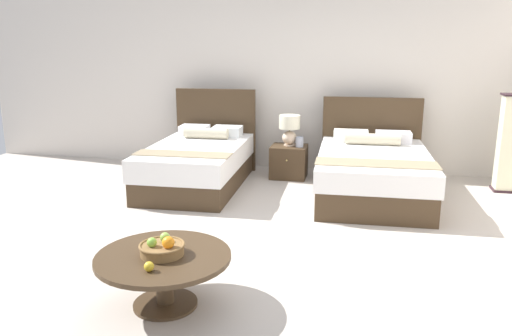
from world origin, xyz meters
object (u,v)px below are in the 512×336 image
table_lamp (290,127)px  coffee_table (164,266)px  bed_near_corner (373,171)px  loose_apple (149,267)px  bed_near_window (199,162)px  vase (299,142)px  floor_lamp_corner (508,143)px  fruit_bowl (162,248)px  nightstand (289,162)px

table_lamp → coffee_table: (-0.38, -3.79, -0.40)m
bed_near_corner → loose_apple: bearing=-114.1°
bed_near_window → vase: 1.43m
coffee_table → floor_lamp_corner: 4.87m
fruit_bowl → table_lamp: bearing=84.3°
table_lamp → vase: size_ratio=3.06×
table_lamp → loose_apple: (-0.37, -4.06, -0.28)m
vase → loose_apple: (-0.52, -4.00, -0.09)m
bed_near_corner → floor_lamp_corner: size_ratio=1.70×
vase → floor_lamp_corner: 2.67m
bed_near_window → floor_lamp_corner: 3.99m
nightstand → bed_near_window: bearing=-149.5°
bed_near_corner → coffee_table: bed_near_corner is taller
loose_apple → floor_lamp_corner: 5.07m
nightstand → loose_apple: 4.06m
nightstand → coffee_table: 3.79m
vase → floor_lamp_corner: (2.67, -0.06, 0.10)m
vase → coffee_table: 3.77m
bed_near_window → floor_lamp_corner: (3.94, 0.56, 0.31)m
table_lamp → coffee_table: table_lamp is taller
coffee_table → loose_apple: 0.30m
bed_near_window → bed_near_corner: 2.27m
vase → coffee_table: bearing=-98.0°
bed_near_window → nightstand: (1.12, 0.66, -0.09)m
bed_near_window → table_lamp: bearing=31.3°
table_lamp → coffee_table: size_ratio=0.44×
table_lamp → fruit_bowl: size_ratio=1.30×
bed_near_corner → vase: bearing=147.9°
table_lamp → floor_lamp_corner: floor_lamp_corner is taller
loose_apple → coffee_table: bearing=92.2°
floor_lamp_corner → table_lamp: bearing=177.6°
bed_near_window → floor_lamp_corner: size_ratio=1.65×
fruit_bowl → loose_apple: bearing=-86.9°
table_lamp → coffee_table: 3.83m
vase → floor_lamp_corner: bearing=-1.3°
bed_near_corner → nightstand: bed_near_corner is taller
coffee_table → fruit_bowl: 0.14m
table_lamp → loose_apple: table_lamp is taller
vase → fruit_bowl: bearing=-98.1°
nightstand → coffee_table: nightstand is taller
bed_near_corner → vase: (-1.00, 0.63, 0.21)m
vase → loose_apple: 4.03m
vase → bed_near_corner: bearing=-32.1°
bed_near_window → nightstand: 1.31m
loose_apple → bed_near_corner: bearing=65.9°
coffee_table → fruit_bowl: fruit_bowl is taller
bed_near_corner → vase: 1.20m
coffee_table → fruit_bowl: bearing=-163.3°
loose_apple → floor_lamp_corner: floor_lamp_corner is taller
vase → fruit_bowl: vase is taller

